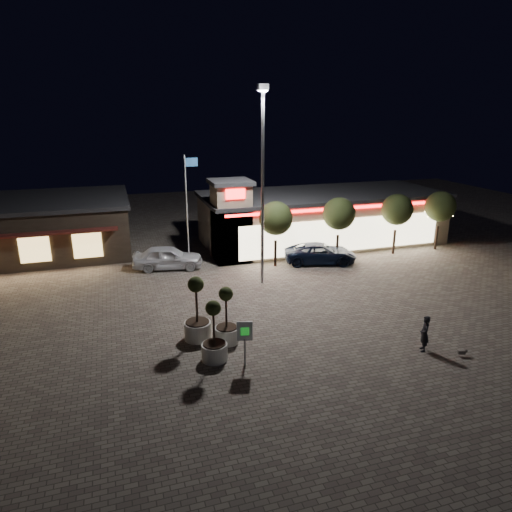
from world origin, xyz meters
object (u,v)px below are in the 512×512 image
object	(u,v)px
planter_left	(197,320)
valet_sign	(245,335)
pedestrian	(425,334)
white_sedan	(168,257)
pickup_truck	(320,253)
planter_mid	(214,342)

from	to	relation	value
planter_left	valet_sign	world-z (taller)	planter_left
planter_left	valet_sign	distance (m)	3.46
pedestrian	white_sedan	bearing A→B (deg)	-123.64
valet_sign	planter_left	bearing A→B (deg)	117.04
valet_sign	pickup_truck	bearing A→B (deg)	52.22
planter_left	planter_mid	bearing A→B (deg)	-80.87
planter_mid	valet_sign	size ratio (longest dim) A/B	1.38
white_sedan	pedestrian	distance (m)	18.55
valet_sign	white_sedan	bearing A→B (deg)	96.54
white_sedan	valet_sign	bearing A→B (deg)	-162.83
pickup_truck	pedestrian	size ratio (longest dim) A/B	3.00
white_sedan	planter_left	bearing A→B (deg)	-168.99
pedestrian	planter_left	distance (m)	10.92
pickup_truck	planter_mid	bearing A→B (deg)	152.80
planter_mid	valet_sign	bearing A→B (deg)	-34.67
planter_left	valet_sign	xyz separation A→B (m)	(1.56, -3.06, 0.47)
white_sedan	pedestrian	xyz separation A→B (m)	(10.07, -15.58, 0.05)
pickup_truck	white_sedan	xyz separation A→B (m)	(-11.03, 2.12, 0.10)
white_sedan	valet_sign	xyz separation A→B (m)	(1.63, -14.24, 0.65)
planter_left	planter_mid	world-z (taller)	planter_left
pedestrian	valet_sign	bearing A→B (deg)	-75.52
pickup_truck	white_sedan	size ratio (longest dim) A/B	1.08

